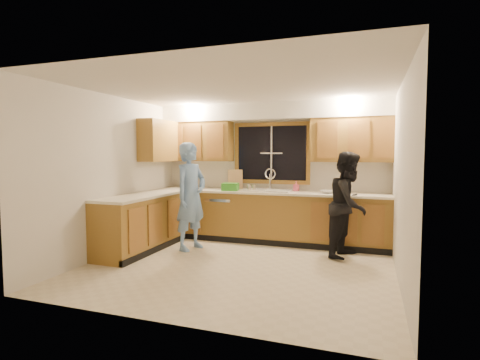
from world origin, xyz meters
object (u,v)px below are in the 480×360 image
at_px(man, 191,196).
at_px(stove, 120,229).
at_px(dishwasher, 223,217).
at_px(dish_crate, 230,187).
at_px(woman, 349,205).
at_px(bowl, 327,192).
at_px(sink, 267,194).
at_px(knife_block, 187,182).
at_px(soap_bottle, 296,186).

bearing_deg(man, stove, 155.71).
xyz_separation_m(dishwasher, dish_crate, (0.18, -0.11, 0.58)).
distance_m(dishwasher, stove, 2.04).
height_order(woman, bowl, woman).
bearing_deg(dish_crate, dishwasher, 149.67).
xyz_separation_m(sink, dishwasher, (-0.85, -0.01, -0.45)).
distance_m(woman, bowl, 0.66).
bearing_deg(sink, knife_block, 178.84).
height_order(dishwasher, soap_bottle, soap_bottle).
bearing_deg(stove, soap_bottle, 41.04).
bearing_deg(man, dishwasher, 2.83).
xyz_separation_m(woman, knife_block, (-3.08, 0.60, 0.22)).
xyz_separation_m(stove, soap_bottle, (2.29, 1.99, 0.56)).
bearing_deg(stove, dish_crate, 56.35).
bearing_deg(soap_bottle, dish_crate, -165.88).
height_order(dish_crate, soap_bottle, soap_bottle).
height_order(dishwasher, knife_block, knife_block).
xyz_separation_m(woman, soap_bottle, (-0.95, 0.74, 0.20)).
bearing_deg(stove, knife_block, 84.86).
distance_m(stove, man, 1.24).
relative_size(dishwasher, man, 0.46).
height_order(woman, soap_bottle, woman).
bearing_deg(woman, dishwasher, 94.25).
relative_size(sink, bowl, 3.84).
distance_m(woman, dish_crate, 2.17).
bearing_deg(dish_crate, soap_bottle, 14.12).
bearing_deg(knife_block, woman, -16.48).
bearing_deg(woman, dish_crate, 95.88).
bearing_deg(bowl, woman, -53.72).
relative_size(dishwasher, bowl, 3.66).
distance_m(man, knife_block, 1.14).
distance_m(dish_crate, soap_bottle, 1.19).
distance_m(dishwasher, woman, 2.39).
bearing_deg(dish_crate, knife_block, 170.89).
distance_m(soap_bottle, bowl, 0.62).
distance_m(sink, bowl, 1.07).
height_order(dishwasher, woman, woman).
bearing_deg(dishwasher, soap_bottle, 7.80).
bearing_deg(woman, soap_bottle, 70.09).
relative_size(sink, soap_bottle, 4.93).
distance_m(sink, stove, 2.60).
bearing_deg(sink, woman, -21.56).
xyz_separation_m(woman, bowl, (-0.38, 0.52, 0.14)).
bearing_deg(stove, sink, 45.39).
xyz_separation_m(stove, bowl, (2.86, 1.77, 0.50)).
relative_size(knife_block, dish_crate, 0.77).
relative_size(sink, man, 0.48).
distance_m(man, soap_bottle, 1.91).
distance_m(man, dish_crate, 0.91).
xyz_separation_m(sink, soap_bottle, (0.49, 0.17, 0.14)).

